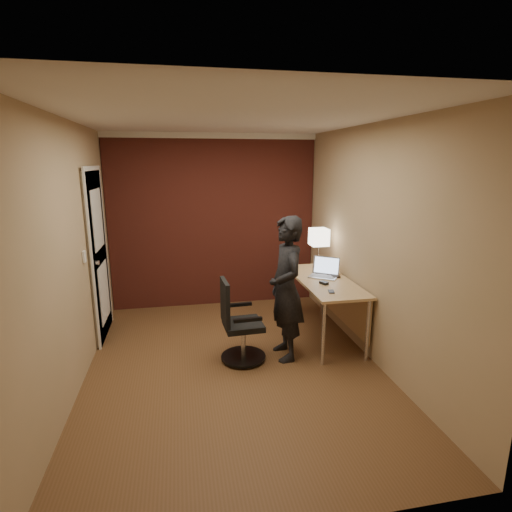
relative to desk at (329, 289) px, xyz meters
name	(u,v)px	position (x,y,z in m)	size (l,w,h in m)	color
room	(196,218)	(-1.53, 1.02, 0.77)	(4.00, 4.00, 4.00)	brown
desk	(329,289)	(0.00, 0.00, 0.00)	(0.60, 1.50, 0.73)	#D6B17B
desk_lamp	(319,238)	(0.02, 0.49, 0.55)	(0.22, 0.22, 0.54)	silver
laptop	(325,271)	(-0.02, 0.13, 0.19)	(0.42, 0.40, 0.23)	silver
mouse	(324,283)	(-0.15, -0.19, 0.14)	(0.06, 0.10, 0.03)	black
phone	(331,292)	(-0.17, -0.47, 0.13)	(0.06, 0.12, 0.01)	black
wallet	(336,276)	(0.10, 0.06, 0.14)	(0.09, 0.11, 0.02)	black
office_chair	(238,326)	(-1.19, -0.43, -0.21)	(0.49, 0.51, 0.89)	black
person	(286,289)	(-0.66, -0.42, 0.18)	(0.57, 0.37, 1.57)	black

